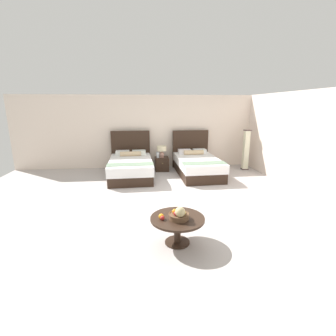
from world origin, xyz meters
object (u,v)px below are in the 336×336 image
Objects in this scene: loose_apple at (162,218)px; table_lamp at (162,150)px; bed_near_window at (131,166)px; bed_near_corner at (197,165)px; coffee_table at (177,223)px; loose_orange at (161,216)px; nightstand at (162,164)px; fruit_bowl at (179,214)px; floor_lamp_corner at (246,150)px; vase at (158,155)px.

table_lamp is at bearing 85.54° from loose_apple.
bed_near_corner is (2.09, -0.00, 0.00)m from bed_near_window.
coffee_table is 0.29m from loose_orange.
bed_near_window is 1.26m from table_lamp.
loose_apple is at bearing -68.15° from loose_orange.
nightstand is at bearing 85.53° from loose_apple.
floor_lamp_corner reaches higher than fruit_bowl.
bed_near_corner is at bearing -30.77° from table_lamp.
bed_near_window is at bearing 102.64° from fruit_bowl.
loose_orange is at bearing 111.85° from loose_apple.
table_lamp reaches higher than loose_orange.
bed_near_corner is at bearing 70.02° from loose_orange.
loose_orange is 5.52m from floor_lamp_corner.
floor_lamp_corner reaches higher than coffee_table.
fruit_bowl reaches higher than vase.
bed_near_corner reaches higher than fruit_bowl.
loose_orange is at bearing -125.97° from floor_lamp_corner.
vase is 4.56m from coffee_table.
loose_orange reaches higher than coffee_table.
loose_apple is (-0.23, -4.62, -0.07)m from vase.
bed_near_window is at bearing -146.53° from vase.
fruit_bowl is at bearing -89.63° from vase.
vase reaches higher than coffee_table.
bed_near_window is 4.15m from fruit_bowl.
vase is at bearing 86.97° from loose_orange.
nightstand is 7.11× the size of loose_apple.
coffee_table is at bearing -91.51° from nightstand.
table_lamp is 2.87m from floor_lamp_corner.
floor_lamp_corner is at bearing 54.03° from loose_orange.
nightstand is 4.60m from coffee_table.
loose_orange is at bearing -94.66° from table_lamp.
floor_lamp_corner reaches higher than bed_near_corner.
bed_near_corner is at bearing -25.61° from vase.
coffee_table is (-0.12, -4.62, -0.35)m from table_lamp.
bed_near_corner reaches higher than loose_orange.
loose_apple is 5.54m from floor_lamp_corner.
bed_near_corner reaches higher than table_lamp.
loose_apple is (-0.26, 0.01, -0.05)m from fruit_bowl.
bed_near_window is 4.06m from loose_orange.
bed_near_corner is 5.93× the size of table_lamp.
bed_near_corner reaches higher than coffee_table.
nightstand is 0.35m from vase.
bed_near_window reaches higher than nightstand.
vase is (0.88, 0.58, 0.23)m from bed_near_window.
floor_lamp_corner reaches higher than bed_near_window.
loose_orange reaches higher than loose_apple.
bed_near_corner is 4.22m from fruit_bowl.
floor_lamp_corner reaches higher than loose_apple.
bed_near_window is 1.19m from nightstand.
vase is at bearing 87.16° from loose_apple.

